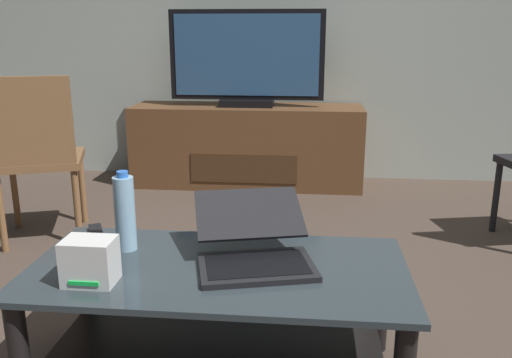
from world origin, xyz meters
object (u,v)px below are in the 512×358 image
coffee_table (219,304)px  side_chair (37,151)px  laptop (254,244)px  router_box (90,261)px  media_cabinet (247,145)px  cell_phone (85,260)px  water_bottle_near (125,213)px  television (247,61)px  tv_remote (96,233)px

coffee_table → side_chair: bearing=135.8°
side_chair → laptop: size_ratio=1.92×
coffee_table → side_chair: side_chair is taller
side_chair → router_box: 1.52m
media_cabinet → cell_phone: media_cabinet is taller
coffee_table → water_bottle_near: size_ratio=4.36×
media_cabinet → television: (0.00, -0.02, 0.63)m
coffee_table → water_bottle_near: (-0.33, 0.11, 0.26)m
media_cabinet → router_box: 2.58m
coffee_table → side_chair: size_ratio=1.30×
television → water_bottle_near: (-0.14, -2.29, -0.38)m
laptop → router_box: (-0.46, -0.20, 0.01)m
router_box → cell_phone: size_ratio=1.05×
water_bottle_near → cell_phone: 0.20m
media_cabinet → laptop: (0.29, -2.36, 0.17)m
tv_remote → cell_phone: bearing=-102.7°
television → side_chair: (-0.98, -1.26, -0.41)m
water_bottle_near → coffee_table: bearing=-18.1°
laptop → cell_phone: size_ratio=3.40×
water_bottle_near → tv_remote: 0.22m
router_box → laptop: bearing=24.0°
laptop → coffee_table: bearing=-153.4°
water_bottle_near → television: bearing=86.4°
laptop → cell_phone: 0.54m
media_cabinet → laptop: 2.39m
television → laptop: 2.40m
media_cabinet → television: bearing=-90.0°
cell_phone → coffee_table: bearing=-36.6°
side_chair → cell_phone: 1.36m
side_chair → water_bottle_near: (0.84, -1.03, 0.03)m
television → cell_phone: 2.47m
coffee_table → tv_remote: bearing=156.0°
laptop → router_box: size_ratio=3.22×
router_box → water_bottle_near: water_bottle_near is taller
laptop → cell_phone: (-0.54, -0.06, -0.05)m
cell_phone → tv_remote: bearing=65.6°
tv_remote → laptop: bearing=-41.0°
laptop → tv_remote: size_ratio=2.97×
router_box → tv_remote: size_ratio=0.92×
water_bottle_near → cell_phone: bearing=-130.6°
coffee_table → laptop: 0.22m
router_box → cell_phone: bearing=118.9°
tv_remote → media_cabinet: bearing=56.6°
laptop → cell_phone: laptop is taller
side_chair → cell_phone: size_ratio=6.53×
television → laptop: television is taller
coffee_table → tv_remote: tv_remote is taller
side_chair → water_bottle_near: size_ratio=3.36×
television → water_bottle_near: television is taller
coffee_table → television: size_ratio=1.06×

